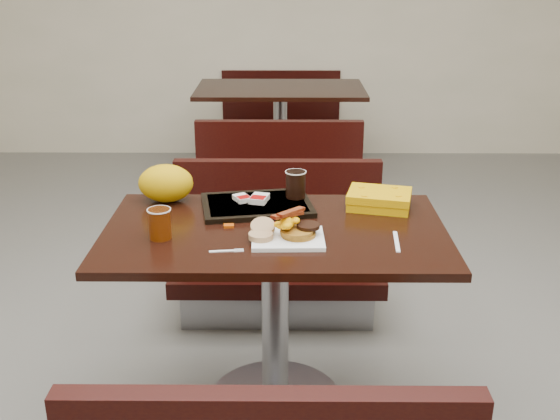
{
  "coord_description": "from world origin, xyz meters",
  "views": [
    {
      "loc": [
        0.03,
        -2.15,
        1.66
      ],
      "look_at": [
        0.02,
        -0.0,
        0.82
      ],
      "focal_mm": 42.71,
      "sensor_mm": 36.0,
      "label": 1
    }
  ],
  "objects_px": {
    "bench_far_n": "(281,118)",
    "hashbrown_sleeve_left": "(242,198)",
    "table_near": "(275,322)",
    "paper_bag": "(166,183)",
    "knife": "(397,242)",
    "coffee_cup_far": "(296,184)",
    "tray": "(257,205)",
    "bench_far_s": "(279,169)",
    "clamshell": "(379,199)",
    "pancake_stack": "(298,232)",
    "platter": "(288,239)",
    "hashbrown_sleeve_right": "(259,199)",
    "bench_near_n": "(277,247)",
    "coffee_cup_near": "(160,224)",
    "table_far": "(280,138)",
    "fork": "(222,251)"
  },
  "relations": [
    {
      "from": "knife",
      "to": "bench_far_s",
      "type": "bearing_deg",
      "value": -163.59
    },
    {
      "from": "tray",
      "to": "pancake_stack",
      "type": "bearing_deg",
      "value": -72.7
    },
    {
      "from": "coffee_cup_near",
      "to": "fork",
      "type": "xyz_separation_m",
      "value": [
        0.22,
        -0.11,
        -0.05
      ]
    },
    {
      "from": "hashbrown_sleeve_right",
      "to": "bench_far_s",
      "type": "bearing_deg",
      "value": 102.19
    },
    {
      "from": "tray",
      "to": "clamshell",
      "type": "height_order",
      "value": "clamshell"
    },
    {
      "from": "pancake_stack",
      "to": "table_near",
      "type": "bearing_deg",
      "value": 130.34
    },
    {
      "from": "bench_far_n",
      "to": "hashbrown_sleeve_left",
      "type": "height_order",
      "value": "hashbrown_sleeve_left"
    },
    {
      "from": "coffee_cup_near",
      "to": "hashbrown_sleeve_left",
      "type": "bearing_deg",
      "value": 50.89
    },
    {
      "from": "table_near",
      "to": "tray",
      "type": "distance_m",
      "value": 0.44
    },
    {
      "from": "bench_far_n",
      "to": "fork",
      "type": "xyz_separation_m",
      "value": [
        -0.17,
        -3.49,
        0.39
      ]
    },
    {
      "from": "table_near",
      "to": "bench_near_n",
      "type": "distance_m",
      "value": 0.7
    },
    {
      "from": "tray",
      "to": "coffee_cup_far",
      "type": "xyz_separation_m",
      "value": [
        0.15,
        0.06,
        0.06
      ]
    },
    {
      "from": "table_far",
      "to": "hashbrown_sleeve_right",
      "type": "height_order",
      "value": "hashbrown_sleeve_right"
    },
    {
      "from": "knife",
      "to": "clamshell",
      "type": "relative_size",
      "value": 0.72
    },
    {
      "from": "table_near",
      "to": "paper_bag",
      "type": "xyz_separation_m",
      "value": [
        -0.42,
        0.27,
        0.45
      ]
    },
    {
      "from": "coffee_cup_near",
      "to": "bench_near_n",
      "type": "bearing_deg",
      "value": 63.9
    },
    {
      "from": "hashbrown_sleeve_left",
      "to": "platter",
      "type": "bearing_deg",
      "value": -91.79
    },
    {
      "from": "table_near",
      "to": "bench_near_n",
      "type": "bearing_deg",
      "value": 90.0
    },
    {
      "from": "fork",
      "to": "bench_far_s",
      "type": "bearing_deg",
      "value": 78.68
    },
    {
      "from": "bench_far_n",
      "to": "coffee_cup_near",
      "type": "bearing_deg",
      "value": -96.49
    },
    {
      "from": "bench_far_n",
      "to": "paper_bag",
      "type": "height_order",
      "value": "paper_bag"
    },
    {
      "from": "hashbrown_sleeve_left",
      "to": "table_far",
      "type": "bearing_deg",
      "value": 57.43
    },
    {
      "from": "bench_far_n",
      "to": "tray",
      "type": "bearing_deg",
      "value": -91.32
    },
    {
      "from": "table_near",
      "to": "paper_bag",
      "type": "relative_size",
      "value": 5.68
    },
    {
      "from": "bench_far_s",
      "to": "tray",
      "type": "xyz_separation_m",
      "value": [
        -0.07,
        -1.69,
        0.4
      ]
    },
    {
      "from": "coffee_cup_near",
      "to": "coffee_cup_far",
      "type": "bearing_deg",
      "value": 37.65
    },
    {
      "from": "bench_far_s",
      "to": "hashbrown_sleeve_left",
      "type": "relative_size",
      "value": 14.4
    },
    {
      "from": "fork",
      "to": "hashbrown_sleeve_right",
      "type": "distance_m",
      "value": 0.43
    },
    {
      "from": "hashbrown_sleeve_left",
      "to": "hashbrown_sleeve_right",
      "type": "bearing_deg",
      "value": -36.49
    },
    {
      "from": "table_near",
      "to": "tray",
      "type": "relative_size",
      "value": 2.95
    },
    {
      "from": "bench_far_s",
      "to": "clamshell",
      "type": "bearing_deg",
      "value": -76.93
    },
    {
      "from": "knife",
      "to": "tray",
      "type": "xyz_separation_m",
      "value": [
        -0.48,
        0.32,
        0.01
      ]
    },
    {
      "from": "table_far",
      "to": "hashbrown_sleeve_right",
      "type": "bearing_deg",
      "value": -91.5
    },
    {
      "from": "table_near",
      "to": "fork",
      "type": "bearing_deg",
      "value": -131.14
    },
    {
      "from": "hashbrown_sleeve_right",
      "to": "clamshell",
      "type": "relative_size",
      "value": 0.36
    },
    {
      "from": "table_far",
      "to": "clamshell",
      "type": "xyz_separation_m",
      "value": [
        0.39,
        -2.39,
        0.41
      ]
    },
    {
      "from": "pancake_stack",
      "to": "paper_bag",
      "type": "relative_size",
      "value": 0.55
    },
    {
      "from": "coffee_cup_far",
      "to": "clamshell",
      "type": "relative_size",
      "value": 0.45
    },
    {
      "from": "bench_far_s",
      "to": "tray",
      "type": "height_order",
      "value": "tray"
    },
    {
      "from": "pancake_stack",
      "to": "tray",
      "type": "bearing_deg",
      "value": 116.85
    },
    {
      "from": "table_far",
      "to": "coffee_cup_far",
      "type": "xyz_separation_m",
      "value": [
        0.08,
        -2.33,
        0.45
      ]
    },
    {
      "from": "bench_far_n",
      "to": "pancake_stack",
      "type": "xyz_separation_m",
      "value": [
        0.08,
        -3.39,
        0.42
      ]
    },
    {
      "from": "bench_far_n",
      "to": "platter",
      "type": "bearing_deg",
      "value": -89.23
    },
    {
      "from": "table_near",
      "to": "bench_far_s",
      "type": "distance_m",
      "value": 1.9
    },
    {
      "from": "platter",
      "to": "knife",
      "type": "height_order",
      "value": "platter"
    },
    {
      "from": "knife",
      "to": "coffee_cup_far",
      "type": "height_order",
      "value": "coffee_cup_far"
    },
    {
      "from": "table_far",
      "to": "hashbrown_sleeve_left",
      "type": "height_order",
      "value": "hashbrown_sleeve_left"
    },
    {
      "from": "table_near",
      "to": "bench_far_s",
      "type": "bearing_deg",
      "value": 90.0
    },
    {
      "from": "hashbrown_sleeve_right",
      "to": "clamshell",
      "type": "bearing_deg",
      "value": 13.22
    },
    {
      "from": "fork",
      "to": "clamshell",
      "type": "relative_size",
      "value": 0.48
    }
  ]
}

